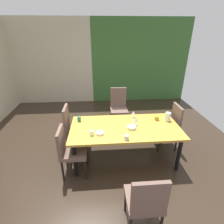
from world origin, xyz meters
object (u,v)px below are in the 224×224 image
(pitcher_right, at_px, (168,117))
(wine_glass_left, at_px, (133,113))
(cup_west, at_px, (92,133))
(chair_left_far, at_px, (73,128))
(serving_bowl_front, at_px, (100,133))
(chair_right_far, at_px, (170,125))
(cup_near_shelf, at_px, (157,118))
(wine_glass_center, at_px, (136,119))
(chair_left_near, at_px, (69,149))
(chair_head_far, at_px, (119,106))
(cup_near_window, at_px, (127,137))
(serving_bowl_rear, at_px, (132,127))
(cup_south, at_px, (79,119))
(chair_head_near, at_px, (146,200))
(dining_table, at_px, (125,130))

(pitcher_right, bearing_deg, wine_glass_left, 163.25)
(cup_west, bearing_deg, chair_left_far, 125.91)
(serving_bowl_front, bearing_deg, chair_right_far, 19.65)
(cup_near_shelf, bearing_deg, pitcher_right, -11.09)
(wine_glass_center, height_order, cup_near_shelf, wine_glass_center)
(chair_left_near, height_order, cup_near_shelf, chair_left_near)
(chair_left_far, xyz_separation_m, wine_glass_left, (1.25, 0.06, 0.27))
(chair_left_far, bearing_deg, chair_head_far, 135.98)
(cup_near_window, bearing_deg, serving_bowl_rear, 66.81)
(chair_left_near, bearing_deg, serving_bowl_front, 101.45)
(pitcher_right, bearing_deg, wine_glass_center, -168.91)
(wine_glass_left, bearing_deg, chair_left_near, -150.44)
(chair_head_far, relative_size, cup_south, 10.24)
(chair_head_near, xyz_separation_m, cup_near_window, (-0.08, 1.00, 0.24))
(cup_near_window, xyz_separation_m, cup_west, (-0.57, 0.18, 0.00))
(chair_right_far, relative_size, cup_south, 9.88)
(chair_left_far, bearing_deg, chair_right_far, 90.00)
(wine_glass_left, relative_size, pitcher_right, 0.79)
(chair_right_far, distance_m, serving_bowl_front, 1.60)
(dining_table, height_order, cup_near_shelf, cup_near_shelf)
(serving_bowl_rear, distance_m, pitcher_right, 0.82)
(wine_glass_center, relative_size, serving_bowl_front, 1.20)
(chair_left_near, xyz_separation_m, cup_near_window, (0.97, -0.10, 0.25))
(chair_left_far, height_order, serving_bowl_rear, chair_left_far)
(chair_right_far, height_order, serving_bowl_front, chair_right_far)
(chair_right_far, bearing_deg, chair_head_far, 41.38)
(chair_head_near, distance_m, serving_bowl_front, 1.33)
(wine_glass_center, height_order, pitcher_right, pitcher_right)
(wine_glass_left, bearing_deg, chair_head_near, -95.88)
(chair_right_far, distance_m, chair_head_near, 2.00)
(chair_head_far, height_order, chair_right_far, chair_head_far)
(serving_bowl_front, relative_size, pitcher_right, 0.83)
(cup_near_window, height_order, cup_south, cup_south)
(cup_near_window, relative_size, pitcher_right, 0.46)
(serving_bowl_rear, relative_size, cup_west, 1.91)
(cup_near_shelf, bearing_deg, wine_glass_left, 160.78)
(chair_head_far, relative_size, chair_right_far, 1.04)
(chair_right_far, relative_size, serving_bowl_rear, 5.84)
(chair_left_near, bearing_deg, wine_glass_left, 119.56)
(chair_left_near, xyz_separation_m, chair_left_far, (-0.01, 0.64, 0.04))
(chair_head_far, bearing_deg, pitcher_right, 123.87)
(chair_left_far, distance_m, serving_bowl_front, 0.79)
(chair_head_near, bearing_deg, serving_bowl_rear, 87.11)
(cup_west, bearing_deg, serving_bowl_rear, 13.21)
(wine_glass_left, distance_m, serving_bowl_rear, 0.47)
(chair_right_far, distance_m, chair_left_near, 2.13)
(chair_left_far, bearing_deg, cup_near_window, 52.96)
(chair_head_far, height_order, wine_glass_left, chair_head_far)
(chair_head_near, height_order, cup_west, chair_head_near)
(chair_left_far, bearing_deg, pitcher_right, 85.85)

